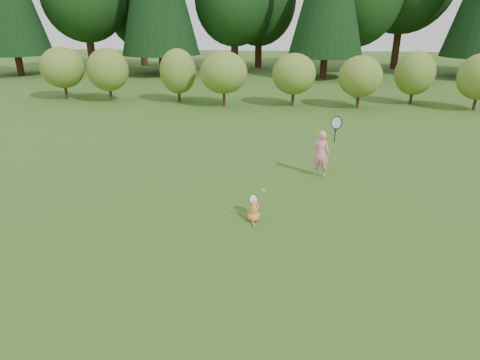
# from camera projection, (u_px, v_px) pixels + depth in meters

# --- Properties ---
(ground) EXTENTS (100.00, 100.00, 0.00)m
(ground) POSITION_uv_depth(u_px,v_px,m) (227.00, 225.00, 8.42)
(ground) COLOR #2F5518
(ground) RESTS_ON ground
(shrub_row) EXTENTS (28.00, 3.00, 2.80)m
(shrub_row) POSITION_uv_depth(u_px,v_px,m) (260.00, 76.00, 19.90)
(shrub_row) COLOR #567223
(shrub_row) RESTS_ON ground
(child) EXTENTS (0.75, 0.50, 1.91)m
(child) POSITION_uv_depth(u_px,v_px,m) (321.00, 153.00, 10.81)
(child) COLOR pink
(child) RESTS_ON ground
(cat) EXTENTS (0.38, 0.70, 0.61)m
(cat) POSITION_uv_depth(u_px,v_px,m) (254.00, 210.00, 8.54)
(cat) COLOR #B96723
(cat) RESTS_ON ground
(tennis_ball) EXTENTS (0.06, 0.06, 0.06)m
(tennis_ball) POSITION_uv_depth(u_px,v_px,m) (264.00, 190.00, 8.07)
(tennis_ball) COLOR yellow
(tennis_ball) RESTS_ON ground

